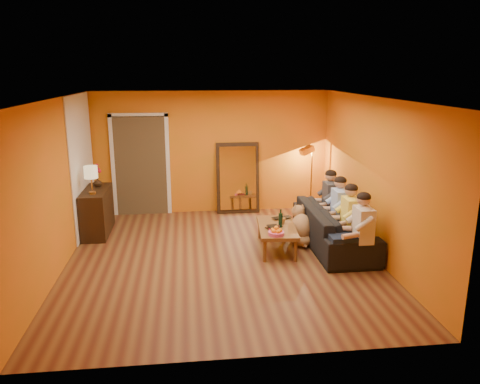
{
  "coord_description": "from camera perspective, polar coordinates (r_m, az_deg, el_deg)",
  "views": [
    {
      "loc": [
        -0.54,
        -7.14,
        3.0
      ],
      "look_at": [
        0.35,
        0.5,
        1.0
      ],
      "focal_mm": 35.0,
      "sensor_mm": 36.0,
      "label": 1
    }
  ],
  "objects": [
    {
      "name": "door_header",
      "position": [
        9.93,
        -12.33,
        9.17
      ],
      "size": [
        1.22,
        0.06,
        0.08
      ],
      "primitive_type": "cube",
      "color": "white",
      "rests_on": "wall_back"
    },
    {
      "name": "coffee_table",
      "position": [
        8.12,
        4.49,
        -5.56
      ],
      "size": [
        0.73,
        1.27,
        0.42
      ],
      "primitive_type": null,
      "rotation": [
        0.0,
        0.0,
        -0.09
      ],
      "color": "brown",
      "rests_on": "floor"
    },
    {
      "name": "person_mid_left",
      "position": [
        7.95,
        13.33,
        -3.32
      ],
      "size": [
        0.7,
        0.44,
        1.22
      ],
      "primitive_type": null,
      "color": "#EEDC4F",
      "rests_on": "sofa"
    },
    {
      "name": "white_accent",
      "position": [
        9.26,
        -18.68,
        3.22
      ],
      "size": [
        0.02,
        1.9,
        2.58
      ],
      "primitive_type": "cube",
      "color": "white",
      "rests_on": "wall_left"
    },
    {
      "name": "person_mid_right",
      "position": [
        8.45,
        12.08,
        -2.19
      ],
      "size": [
        0.7,
        0.44,
        1.22
      ],
      "primitive_type": null,
      "color": "#9CBAF1",
      "rests_on": "sofa"
    },
    {
      "name": "book_upper",
      "position": [
        7.81,
        3.53,
        -4.34
      ],
      "size": [
        0.22,
        0.27,
        0.02
      ],
      "primitive_type": "imported",
      "rotation": [
        0.0,
        0.0,
        0.17
      ],
      "color": "black",
      "rests_on": "book_mid"
    },
    {
      "name": "flowers",
      "position": [
        9.28,
        -17.09,
        2.71
      ],
      "size": [
        0.17,
        0.17,
        0.45
      ],
      "primitive_type": null,
      "color": "red",
      "rests_on": "vase"
    },
    {
      "name": "dog",
      "position": [
        8.35,
        7.51,
        -4.01
      ],
      "size": [
        0.5,
        0.67,
        0.72
      ],
      "primitive_type": null,
      "rotation": [
        0.0,
        0.0,
        0.19
      ],
      "color": "#AC6C4D",
      "rests_on": "floor"
    },
    {
      "name": "vase",
      "position": [
        9.33,
        -16.97,
        1.15
      ],
      "size": [
        0.16,
        0.16,
        0.17
      ],
      "primitive_type": "imported",
      "color": "black",
      "rests_on": "sideboard"
    },
    {
      "name": "door_jamb_left",
      "position": [
        10.16,
        -15.2,
        3.0
      ],
      "size": [
        0.08,
        0.06,
        2.2
      ],
      "primitive_type": "cube",
      "color": "white",
      "rests_on": "wall_back"
    },
    {
      "name": "doorway_recess",
      "position": [
        10.2,
        -11.94,
        3.25
      ],
      "size": [
        1.06,
        0.3,
        2.1
      ],
      "primitive_type": "cube",
      "color": "#3F2D19",
      "rests_on": "floor"
    },
    {
      "name": "door_jamb_right",
      "position": [
        10.05,
        -8.76,
        3.22
      ],
      "size": [
        0.08,
        0.06,
        2.2
      ],
      "primitive_type": "cube",
      "color": "white",
      "rests_on": "wall_back"
    },
    {
      "name": "fruit_bowl",
      "position": [
        7.59,
        4.45,
        -4.7
      ],
      "size": [
        0.26,
        0.26,
        0.16
      ],
      "primitive_type": null,
      "color": "#DE4E8B",
      "rests_on": "coffee_table"
    },
    {
      "name": "sofa",
      "position": [
        8.4,
        11.35,
        -4.16
      ],
      "size": [
        2.36,
        0.92,
        0.69
      ],
      "primitive_type": "imported",
      "rotation": [
        0.0,
        0.0,
        1.57
      ],
      "color": "black",
      "rests_on": "floor"
    },
    {
      "name": "person_far_left",
      "position": [
        7.47,
        14.74,
        -4.59
      ],
      "size": [
        0.7,
        0.44,
        1.22
      ],
      "primitive_type": null,
      "color": "beige",
      "rests_on": "sofa"
    },
    {
      "name": "person_far_right",
      "position": [
        8.95,
        10.97,
        -1.18
      ],
      "size": [
        0.7,
        0.44,
        1.22
      ],
      "primitive_type": null,
      "color": "#39383E",
      "rests_on": "sofa"
    },
    {
      "name": "wine_bottle",
      "position": [
        7.97,
        4.97,
        -3.2
      ],
      "size": [
        0.07,
        0.07,
        0.31
      ],
      "primitive_type": "cylinder",
      "color": "black",
      "rests_on": "coffee_table"
    },
    {
      "name": "sideboard",
      "position": [
        9.22,
        -17.0,
        -2.29
      ],
      "size": [
        0.44,
        1.18,
        0.85
      ],
      "primitive_type": "cube",
      "color": "black",
      "rests_on": "floor"
    },
    {
      "name": "mirror_glass",
      "position": [
        10.04,
        -0.25,
        1.69
      ],
      "size": [
        0.78,
        0.21,
        1.35
      ],
      "primitive_type": "cube",
      "rotation": [
        -0.14,
        0.0,
        0.0
      ],
      "color": "white",
      "rests_on": "mirror_frame"
    },
    {
      "name": "tumbler",
      "position": [
        8.17,
        5.2,
        -3.51
      ],
      "size": [
        0.12,
        0.12,
        0.1
      ],
      "primitive_type": "imported",
      "rotation": [
        0.0,
        0.0,
        0.15
      ],
      "color": "#B27F3F",
      "rests_on": "coffee_table"
    },
    {
      "name": "book_mid",
      "position": [
        7.84,
        3.57,
        -4.43
      ],
      "size": [
        0.22,
        0.27,
        0.02
      ],
      "primitive_type": "imported",
      "rotation": [
        0.0,
        0.0,
        -0.2
      ],
      "color": "red",
      "rests_on": "book_lower"
    },
    {
      "name": "laptop",
      "position": [
        8.41,
        5.27,
        -3.25
      ],
      "size": [
        0.4,
        0.31,
        0.03
      ],
      "primitive_type": "imported",
      "rotation": [
        0.0,
        0.0,
        0.25
      ],
      "color": "black",
      "rests_on": "coffee_table"
    },
    {
      "name": "floor_lamp",
      "position": [
        10.1,
        8.68,
        1.37
      ],
      "size": [
        0.36,
        0.32,
        1.44
      ],
      "primitive_type": null,
      "rotation": [
        0.0,
        0.0,
        0.3
      ],
      "color": "#B78335",
      "rests_on": "floor"
    },
    {
      "name": "book_lower",
      "position": [
        7.83,
        3.51,
        -4.6
      ],
      "size": [
        0.27,
        0.3,
        0.02
      ],
      "primitive_type": "imported",
      "rotation": [
        0.0,
        0.0,
        0.4
      ],
      "color": "black",
      "rests_on": "coffee_table"
    },
    {
      "name": "table_lamp",
      "position": [
        8.77,
        -17.66,
        1.4
      ],
      "size": [
        0.24,
        0.24,
        0.51
      ],
      "primitive_type": null,
      "color": "beige",
      "rests_on": "sideboard"
    },
    {
      "name": "mirror_frame",
      "position": [
        10.08,
        -0.27,
        1.74
      ],
      "size": [
        0.92,
        0.27,
        1.51
      ],
      "primitive_type": "cube",
      "rotation": [
        -0.14,
        0.0,
        0.0
      ],
      "color": "black",
      "rests_on": "floor"
    },
    {
      "name": "room_shell",
      "position": [
        7.72,
        -2.47,
        1.84
      ],
      "size": [
        5.0,
        5.5,
        2.6
      ],
      "color": "brown",
      "rests_on": "ground"
    }
  ]
}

